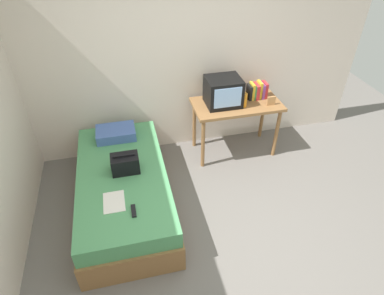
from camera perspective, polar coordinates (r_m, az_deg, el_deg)
name	(u,v)px	position (r m, az deg, el deg)	size (l,w,h in m)	color
ground_plane	(219,250)	(3.60, 4.73, -17.30)	(8.00, 8.00, 0.00)	slate
wall_back	(178,58)	(4.34, -2.48, 15.26)	(5.20, 0.10, 2.60)	beige
bed	(124,190)	(3.88, -11.69, -7.22)	(1.00, 2.00, 0.52)	olive
desk	(236,110)	(4.44, 7.73, 6.53)	(1.16, 0.60, 0.78)	olive
tv	(223,92)	(4.27, 5.45, 9.67)	(0.44, 0.39, 0.36)	black
water_bottle	(245,100)	(4.28, 9.13, 8.15)	(0.06, 0.06, 0.19)	orange
book_row	(257,91)	(4.52, 11.25, 9.69)	(0.25, 0.17, 0.23)	black
picture_frame	(271,101)	(4.40, 13.62, 7.91)	(0.11, 0.02, 0.12)	#B27F4C
pillow	(116,133)	(4.22, -13.11, 2.48)	(0.48, 0.33, 0.12)	#4766AD
handbag	(125,164)	(3.65, -11.55, -2.76)	(0.30, 0.20, 0.22)	black
magazine	(114,202)	(3.39, -13.42, -9.19)	(0.21, 0.29, 0.01)	white
remote_dark	(134,211)	(3.26, -10.13, -10.80)	(0.04, 0.16, 0.02)	black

